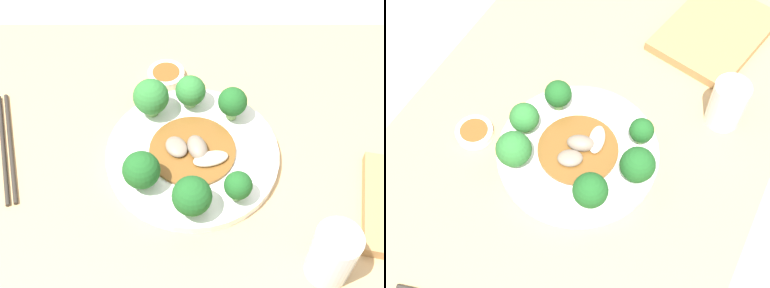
{
  "view_description": "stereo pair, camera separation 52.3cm",
  "coord_description": "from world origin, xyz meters",
  "views": [
    {
      "loc": [
        -0.01,
        -0.53,
        1.44
      ],
      "look_at": [
        -0.01,
        -0.01,
        0.77
      ],
      "focal_mm": 50.0,
      "sensor_mm": 36.0,
      "label": 1
    },
    {
      "loc": [
        -0.43,
        -0.23,
        1.53
      ],
      "look_at": [
        -0.01,
        -0.01,
        0.77
      ],
      "focal_mm": 50.0,
      "sensor_mm": 36.0,
      "label": 2
    }
  ],
  "objects": [
    {
      "name": "broccoli_northwest",
      "position": [
        -0.08,
        0.07,
        0.79
      ],
      "size": [
        0.06,
        0.06,
        0.07
      ],
      "color": "#70A356",
      "rests_on": "plate"
    },
    {
      "name": "drinking_glass",
      "position": [
        0.18,
        -0.21,
        0.78
      ],
      "size": [
        0.06,
        0.06,
        0.09
      ],
      "color": "silver",
      "rests_on": "table"
    },
    {
      "name": "plate",
      "position": [
        -0.01,
        -0.01,
        0.74
      ],
      "size": [
        0.28,
        0.28,
        0.02
      ],
      "color": "white",
      "rests_on": "table"
    },
    {
      "name": "broccoli_northeast",
      "position": [
        0.06,
        0.06,
        0.79
      ],
      "size": [
        0.05,
        0.05,
        0.06
      ],
      "color": "#7AAD5B",
      "rests_on": "plate"
    },
    {
      "name": "broccoli_north",
      "position": [
        -0.01,
        0.09,
        0.78
      ],
      "size": [
        0.05,
        0.05,
        0.06
      ],
      "color": "#89B76B",
      "rests_on": "plate"
    },
    {
      "name": "chopsticks",
      "position": [
        -0.31,
        0.01,
        0.74
      ],
      "size": [
        0.08,
        0.23,
        0.01
      ],
      "color": "#2D2823",
      "rests_on": "table"
    },
    {
      "name": "broccoli_southwest",
      "position": [
        -0.08,
        -0.07,
        0.79
      ],
      "size": [
        0.06,
        0.06,
        0.07
      ],
      "color": "#70A356",
      "rests_on": "plate"
    },
    {
      "name": "broccoli_south",
      "position": [
        -0.01,
        -0.12,
        0.79
      ],
      "size": [
        0.06,
        0.06,
        0.07
      ],
      "color": "#7AAD5B",
      "rests_on": "plate"
    },
    {
      "name": "table",
      "position": [
        0.0,
        0.0,
        0.37
      ],
      "size": [
        1.13,
        0.64,
        0.74
      ],
      "color": "tan",
      "rests_on": "ground_plane"
    },
    {
      "name": "stirfry_center",
      "position": [
        -0.01,
        -0.01,
        0.76
      ],
      "size": [
        0.14,
        0.14,
        0.02
      ],
      "color": "brown",
      "rests_on": "plate"
    },
    {
      "name": "sauce_dish",
      "position": [
        -0.06,
        0.17,
        0.74
      ],
      "size": [
        0.07,
        0.07,
        0.02
      ],
      "color": "white",
      "rests_on": "table"
    },
    {
      "name": "broccoli_southeast",
      "position": [
        0.06,
        -0.1,
        0.78
      ],
      "size": [
        0.04,
        0.04,
        0.05
      ],
      "color": "#7AAD5B",
      "rests_on": "plate"
    }
  ]
}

